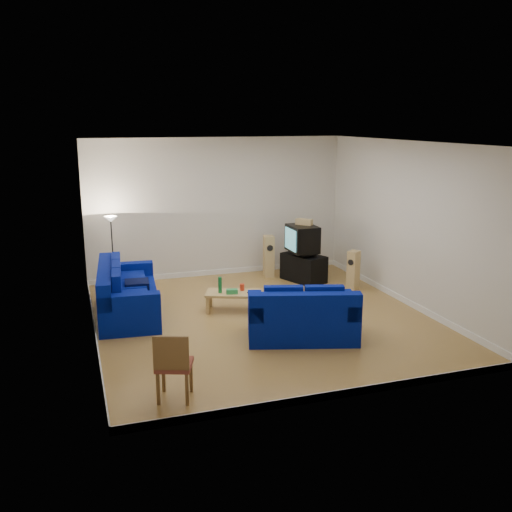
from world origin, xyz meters
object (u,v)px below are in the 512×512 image
object	(u,v)px
sofa_three_seat	(125,297)
tv_stand	(304,268)
coffee_table	(233,295)
sofa_loveseat	(302,320)
television	(302,238)

from	to	relation	value
sofa_three_seat	tv_stand	size ratio (longest dim) A/B	2.52
tv_stand	coffee_table	bearing A→B (deg)	-75.97
coffee_table	tv_stand	world-z (taller)	tv_stand
sofa_three_seat	sofa_loveseat	world-z (taller)	sofa_three_seat
tv_stand	television	distance (m)	0.69
sofa_loveseat	tv_stand	bearing A→B (deg)	83.23
sofa_three_seat	television	distance (m)	4.21
sofa_loveseat	sofa_three_seat	bearing A→B (deg)	157.38
television	coffee_table	bearing A→B (deg)	-54.30
coffee_table	television	xyz separation A→B (m)	(2.03, 1.49, 0.67)
sofa_three_seat	coffee_table	distance (m)	2.04
sofa_loveseat	tv_stand	xyz separation A→B (m)	(1.39, 3.25, -0.04)
sofa_three_seat	coffee_table	world-z (taller)	sofa_three_seat
sofa_loveseat	coffee_table	world-z (taller)	sofa_loveseat
television	sofa_loveseat	bearing A→B (deg)	-22.92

